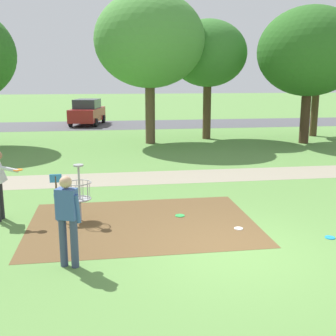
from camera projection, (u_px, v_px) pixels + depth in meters
name	position (u px, v px, depth m)	size (l,w,h in m)	color
ground_plane	(235.00, 251.00, 8.41)	(160.00, 160.00, 0.00)	#5B8942
dirt_tee_pad	(143.00, 223.00, 10.01)	(5.33, 3.81, 0.01)	brown
disc_golf_basket	(77.00, 190.00, 10.05)	(0.98, 0.58, 1.39)	#9E9EA3
player_throwing	(67.00, 216.00, 7.54)	(0.50, 0.45, 1.71)	#384260
frisbee_mid_grass	(180.00, 216.00, 10.53)	(0.24, 0.24, 0.02)	green
frisbee_far_left	(330.00, 238.00, 9.10)	(0.21, 0.21, 0.02)	#1E93DB
frisbee_far_right	(239.00, 228.00, 9.64)	(0.20, 0.20, 0.02)	white
tree_near_left	(208.00, 54.00, 22.74)	(4.21, 4.21, 6.44)	#4C3823
tree_near_right	(150.00, 41.00, 20.98)	(5.54, 5.54, 7.55)	brown
tree_mid_left	(310.00, 52.00, 21.15)	(5.23, 5.23, 6.88)	#422D1E
tree_mid_center	(318.00, 67.00, 23.98)	(3.38, 3.38, 5.43)	#4C3823
parking_lot_strip	(139.00, 125.00, 30.66)	(36.00, 6.00, 0.01)	#4C4C51
parked_car_leftmost	(87.00, 112.00, 30.32)	(2.60, 4.47, 1.84)	maroon
gravel_path	(179.00, 177.00, 14.67)	(40.00, 1.93, 0.00)	gray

